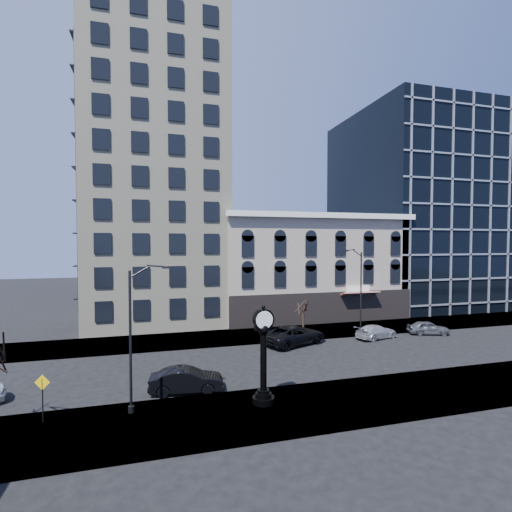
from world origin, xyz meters
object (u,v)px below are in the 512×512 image
object	(u,v)px
street_lamp_near	(142,299)
car_near_b	(187,380)
warning_sign	(42,389)
street_clock	(263,359)

from	to	relation	value
street_lamp_near	car_near_b	bearing A→B (deg)	39.92
street_lamp_near	warning_sign	xyz separation A→B (m)	(-4.81, 0.10, -4.39)
street_lamp_near	car_near_b	distance (m)	6.38
warning_sign	street_clock	bearing A→B (deg)	12.41
street_clock	street_lamp_near	size ratio (longest dim) A/B	0.69
street_clock	warning_sign	xyz separation A→B (m)	(-11.34, 0.83, -0.86)
car_near_b	street_clock	bearing A→B (deg)	-120.33
street_clock	street_lamp_near	xyz separation A→B (m)	(-6.53, 0.73, 3.53)
street_clock	car_near_b	bearing A→B (deg)	137.02
street_clock	car_near_b	distance (m)	5.35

